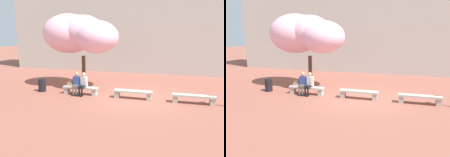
{
  "view_description": "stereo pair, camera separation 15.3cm",
  "coord_description": "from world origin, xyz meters",
  "views": [
    {
      "loc": [
        2.21,
        -11.19,
        3.34
      ],
      "look_at": [
        -1.23,
        0.2,
        1.0
      ],
      "focal_mm": 35.0,
      "sensor_mm": 36.0,
      "label": 1
    },
    {
      "loc": [
        2.36,
        -11.14,
        3.34
      ],
      "look_at": [
        -1.23,
        0.2,
        1.0
      ],
      "focal_mm": 35.0,
      "sensor_mm": 36.0,
      "label": 2
    }
  ],
  "objects": [
    {
      "name": "ground_plane",
      "position": [
        0.0,
        0.0,
        0.0
      ],
      "size": [
        100.0,
        100.0,
        0.0
      ],
      "primitive_type": "plane",
      "color": "#8E5142"
    },
    {
      "name": "building_facade",
      "position": [
        0.0,
        10.13,
        5.13
      ],
      "size": [
        28.0,
        4.0,
        10.25
      ],
      "primitive_type": "cube",
      "color": "#B7B2A8",
      "rests_on": "ground"
    },
    {
      "name": "stone_bench_west_end",
      "position": [
        -3.08,
        0.0,
        0.31
      ],
      "size": [
        2.09,
        0.44,
        0.45
      ],
      "color": "#ADA89E",
      "rests_on": "ground"
    },
    {
      "name": "stone_bench_near_west",
      "position": [
        0.0,
        0.0,
        0.31
      ],
      "size": [
        2.09,
        0.44,
        0.45
      ],
      "color": "#ADA89E",
      "rests_on": "ground"
    },
    {
      "name": "stone_bench_center",
      "position": [
        3.08,
        0.0,
        0.31
      ],
      "size": [
        2.09,
        0.44,
        0.45
      ],
      "color": "#ADA89E",
      "rests_on": "ground"
    },
    {
      "name": "person_seated_left",
      "position": [
        -3.29,
        -0.05,
        0.7
      ],
      "size": [
        0.51,
        0.7,
        1.29
      ],
      "color": "black",
      "rests_on": "ground"
    },
    {
      "name": "person_seated_right",
      "position": [
        -2.87,
        -0.05,
        0.7
      ],
      "size": [
        0.51,
        0.71,
        1.29
      ],
      "color": "black",
      "rests_on": "ground"
    },
    {
      "name": "handbag",
      "position": [
        -3.74,
        -0.01,
        0.58
      ],
      "size": [
        0.3,
        0.15,
        0.34
      ],
      "color": "tan",
      "rests_on": "stone_bench_west_end"
    },
    {
      "name": "cherry_tree_main",
      "position": [
        -3.89,
        1.83,
        3.44
      ],
      "size": [
        5.16,
        3.42,
        4.75
      ],
      "color": "#473323",
      "rests_on": "ground"
    },
    {
      "name": "trash_bin",
      "position": [
        -5.6,
        -0.05,
        0.39
      ],
      "size": [
        0.44,
        0.44,
        0.78
      ],
      "primitive_type": "cylinder",
      "color": "black",
      "rests_on": "ground"
    }
  ]
}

